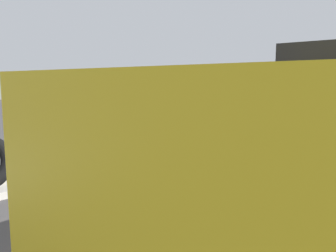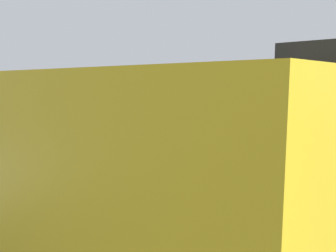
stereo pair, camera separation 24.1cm
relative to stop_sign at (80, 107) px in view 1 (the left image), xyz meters
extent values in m
cylinder|color=gray|center=(0.00, 0.02, -0.43)|extent=(0.06, 0.06, 2.19)
cylinder|color=red|center=(0.00, -0.02, 0.29)|extent=(0.76, 0.02, 0.76)
cube|color=gold|center=(-1.06, -5.69, -0.07)|extent=(4.90, 2.71, 1.60)
cube|color=black|center=(0.04, -5.64, -1.00)|extent=(7.03, 1.20, 0.24)
cylinder|color=black|center=(2.29, -4.29, -1.12)|extent=(1.11, 0.35, 1.10)
cylinder|color=black|center=(-2.31, -4.49, -1.12)|extent=(1.11, 0.35, 1.10)
camera|label=1|loc=(-4.55, -7.35, 0.66)|focal=36.67mm
camera|label=2|loc=(-4.38, -7.52, 0.66)|focal=36.67mm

